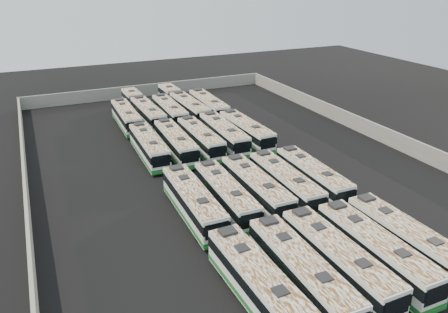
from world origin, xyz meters
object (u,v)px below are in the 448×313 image
Objects in this scene: bus_front_far_right at (406,240)px; bus_back_far_right at (209,106)px; bus_back_left at (143,109)px; bus_front_left at (301,272)px; bus_midback_center at (200,139)px; bus_midfront_far_left at (193,202)px; bus_midfront_center at (256,188)px; bus_midfront_far_right at (312,176)px; bus_midback_far_right at (246,131)px; bus_front_center at (337,260)px; bus_back_center at (170,112)px; bus_back_far_left at (126,117)px; bus_midback_far_left at (149,146)px; bus_back_right at (183,104)px; bus_midback_left at (176,143)px; bus_front_right at (375,251)px; bus_midback_right at (224,134)px; bus_midfront_left at (226,195)px; bus_front_far_left at (259,285)px; bus_midfront_right at (285,183)px.

bus_back_far_right is (-0.09, 41.21, 0.03)m from bus_front_far_right.
bus_front_left is at bearing -91.12° from bus_back_left.
bus_back_far_right is at bearing 77.50° from bus_front_left.
bus_front_left reaches higher than bus_midback_center.
bus_midfront_far_left reaches higher than bus_midfront_center.
bus_midfront_far_right is 0.97× the size of bus_midback_far_right.
bus_front_center is 1.05× the size of bus_midback_center.
bus_front_center is at bearing -61.49° from bus_midfront_far_left.
bus_back_center reaches higher than bus_midback_center.
bus_back_far_left is (-13.27, 41.23, -0.04)m from bus_front_far_right.
bus_midback_far_left is 18.72m from bus_back_right.
bus_midback_left reaches higher than bus_back_center.
bus_front_right is at bearing -75.58° from bus_midfront_center.
bus_midfront_center is 15.48m from bus_midback_left.
bus_midback_right is 1.00× the size of bus_back_far_right.
bus_back_center is 0.98× the size of bus_back_far_right.
bus_midback_left is at bearing 179.08° from bus_midback_far_right.
bus_back_left reaches higher than bus_midfront_left.
bus_midback_center is at bearing 2.60° from bus_midback_left.
bus_midfront_far_right is 31.23m from bus_back_far_left.
bus_back_far_left is 0.64× the size of bus_back_left.
bus_front_far_left is 44.38m from bus_back_left.
bus_front_center is at bearing -79.67° from bus_back_far_left.
bus_midfront_far_right is 0.63× the size of bus_back_right.
bus_midback_left reaches higher than bus_midback_center.
bus_back_right reaches higher than bus_midback_center.
bus_back_right is at bearing 73.18° from bus_midfront_far_left.
bus_midback_far_left is at bearing -134.86° from bus_back_far_right.
bus_midback_center is at bearing -79.15° from bus_back_left.
bus_back_far_right is at bearing 45.06° from bus_midback_far_left.
bus_midfront_center is 16.73m from bus_midback_far_left.
bus_midfront_left is 0.99× the size of bus_midfront_right.
bus_midback_left reaches higher than bus_midfront_left.
bus_midfront_center is (-6.66, 13.06, -0.01)m from bus_front_far_right.
bus_back_far_right is (6.61, 41.09, -0.01)m from bus_front_center.
bus_front_far_right is 41.56m from bus_back_center.
bus_front_far_left is 13.39m from bus_front_far_right.
bus_midfront_center is at bearing -65.19° from bus_midback_far_left.
bus_back_far_right is at bearing 2.47° from bus_back_center.
bus_front_left is 0.67× the size of bus_back_left.
bus_midback_left is at bearing -177.23° from bus_midback_right.
bus_back_right reaches higher than bus_back_far_left.
bus_midfront_right is 0.98× the size of bus_midback_far_right.
bus_midfront_far_left is 1.02× the size of bus_back_center.
bus_front_center is at bearing -81.92° from bus_midback_left.
bus_back_left is at bearing 98.75° from bus_front_right.
bus_midfront_far_left is at bearing -114.01° from bus_back_far_right.
bus_midback_far_left is 0.99× the size of bus_back_center.
bus_front_far_right is at bearing -1.42° from bus_front_center.
bus_midback_far_right is 0.65× the size of bus_back_right.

